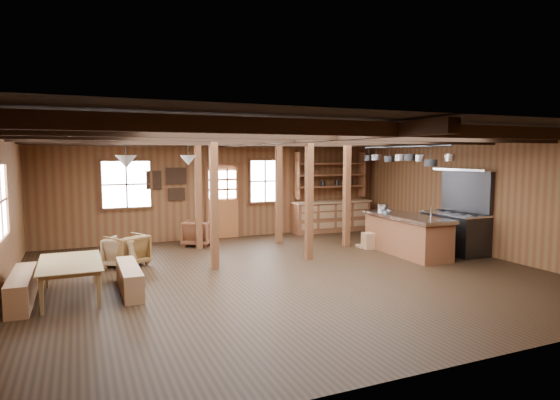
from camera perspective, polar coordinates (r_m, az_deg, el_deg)
name	(u,v)px	position (r m, az deg, el deg)	size (l,w,h in m)	color
room	(287,204)	(9.20, 0.85, -0.50)	(10.04, 9.04, 2.84)	black
ceiling_joists	(283,139)	(9.32, 0.41, 7.45)	(9.80, 8.82, 0.18)	black
timber_posts	(271,195)	(11.31, -1.08, 0.61)	(3.95, 2.35, 2.80)	#4A2815
back_door	(223,207)	(13.42, -6.99, -0.89)	(1.02, 0.08, 2.15)	brown
window_back_left	(126,184)	(12.88, -18.21, 1.82)	(1.32, 0.06, 1.32)	white
window_back_right	(265,181)	(13.79, -1.85, 2.32)	(1.02, 0.06, 1.32)	white
window_left	(0,202)	(8.96, -31.01, -0.17)	(0.14, 1.24, 1.32)	white
notice_boards	(169,182)	(13.02, -13.38, 2.16)	(1.08, 0.03, 0.90)	beige
back_counter	(331,212)	(14.56, 6.25, -1.50)	(2.55, 0.60, 2.45)	brown
pendant_lamps	(161,161)	(9.47, -14.27, 4.66)	(1.86, 2.36, 0.66)	#29292B
pot_rack	(405,158)	(10.98, 14.97, 5.01)	(0.41, 3.00, 0.44)	#29292B
kitchen_island	(406,234)	(11.60, 15.16, -4.05)	(0.98, 2.53, 1.20)	brown
step_stool	(371,241)	(12.11, 11.01, -4.88)	(0.46, 0.32, 0.41)	#986A45
commercial_range	(456,226)	(12.16, 20.71, -2.95)	(0.85, 1.65, 2.04)	#29292B
dining_table	(73,280)	(8.58, -23.91, -8.86)	(1.73, 0.96, 0.61)	olive
bench_wall	(22,288)	(8.64, -28.94, -9.41)	(0.33, 1.75, 0.48)	#986A45
bench_aisle	(129,278)	(8.63, -17.89, -9.09)	(0.31, 1.66, 0.46)	#986A45
armchair_a	(127,250)	(10.59, -18.10, -5.82)	(0.71, 0.73, 0.67)	brown
armchair_b	(198,233)	(12.46, -10.01, -3.98)	(0.71, 0.73, 0.66)	brown
armchair_c	(123,252)	(10.57, -18.57, -5.98)	(0.67, 0.69, 0.63)	brown
counter_pot	(383,207)	(12.34, 12.48, -0.87)	(0.28, 0.28, 0.17)	silver
bowl	(386,212)	(11.83, 12.81, -1.39)	(0.26, 0.26, 0.06)	silver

